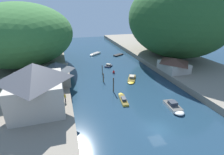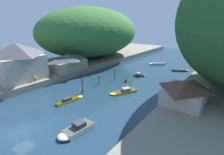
{
  "view_description": "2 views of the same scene",
  "coord_description": "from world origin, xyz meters",
  "px_view_note": "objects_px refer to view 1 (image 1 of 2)",
  "views": [
    {
      "loc": [
        -14.17,
        -20.5,
        19.04
      ],
      "look_at": [
        -2.22,
        19.85,
        1.7
      ],
      "focal_mm": 28.0,
      "sensor_mm": 36.0,
      "label": 1
    },
    {
      "loc": [
        22.6,
        -9.38,
        14.77
      ],
      "look_at": [
        -1.0,
        22.75,
        2.04
      ],
      "focal_mm": 28.0,
      "sensor_mm": 36.0,
      "label": 2
    }
  ],
  "objects_px": {
    "boat_near_quay": "(174,107)",
    "boat_mid_channel": "(132,79)",
    "boat_far_right_bank": "(95,54)",
    "person_by_boathouse": "(60,109)",
    "waterfront_building": "(36,86)",
    "boat_yellow_tender": "(109,65)",
    "boat_cabin_cruiser": "(123,99)",
    "right_bank_cottage": "(174,64)",
    "person_on_quay": "(65,97)",
    "boathouse_shed": "(56,72)",
    "boat_small_dinghy": "(119,55)",
    "channel_buoy_near": "(114,72)"
  },
  "relations": [
    {
      "from": "boathouse_shed",
      "to": "person_on_quay",
      "type": "height_order",
      "value": "boathouse_shed"
    },
    {
      "from": "boat_far_right_bank",
      "to": "channel_buoy_near",
      "type": "relative_size",
      "value": 5.0
    },
    {
      "from": "right_bank_cottage",
      "to": "person_on_quay",
      "type": "bearing_deg",
      "value": -163.34
    },
    {
      "from": "boat_yellow_tender",
      "to": "boat_cabin_cruiser",
      "type": "xyz_separation_m",
      "value": [
        -3.15,
        -22.82,
        -0.02
      ]
    },
    {
      "from": "boat_mid_channel",
      "to": "boat_small_dinghy",
      "type": "bearing_deg",
      "value": -73.91
    },
    {
      "from": "waterfront_building",
      "to": "person_by_boathouse",
      "type": "bearing_deg",
      "value": -40.13
    },
    {
      "from": "boat_cabin_cruiser",
      "to": "boat_small_dinghy",
      "type": "bearing_deg",
      "value": 79.75
    },
    {
      "from": "waterfront_building",
      "to": "boat_mid_channel",
      "type": "xyz_separation_m",
      "value": [
        22.66,
        10.72,
        -5.74
      ]
    },
    {
      "from": "boat_yellow_tender",
      "to": "person_by_boathouse",
      "type": "bearing_deg",
      "value": -84.07
    },
    {
      "from": "person_by_boathouse",
      "to": "waterfront_building",
      "type": "bearing_deg",
      "value": 32.48
    },
    {
      "from": "waterfront_building",
      "to": "boat_cabin_cruiser",
      "type": "distance_m",
      "value": 17.62
    },
    {
      "from": "boat_near_quay",
      "to": "waterfront_building",
      "type": "bearing_deg",
      "value": -7.33
    },
    {
      "from": "person_by_boathouse",
      "to": "boat_mid_channel",
      "type": "bearing_deg",
      "value": -71.63
    },
    {
      "from": "boat_mid_channel",
      "to": "right_bank_cottage",
      "type": "bearing_deg",
      "value": -154.82
    },
    {
      "from": "boat_near_quay",
      "to": "boat_yellow_tender",
      "type": "height_order",
      "value": "boat_near_quay"
    },
    {
      "from": "boat_cabin_cruiser",
      "to": "person_on_quay",
      "type": "xyz_separation_m",
      "value": [
        -12.03,
        0.01,
        2.26
      ]
    },
    {
      "from": "boathouse_shed",
      "to": "boat_yellow_tender",
      "type": "distance_m",
      "value": 20.8
    },
    {
      "from": "waterfront_building",
      "to": "person_on_quay",
      "type": "distance_m",
      "value": 5.87
    },
    {
      "from": "right_bank_cottage",
      "to": "boat_cabin_cruiser",
      "type": "distance_m",
      "value": 21.12
    },
    {
      "from": "boathouse_shed",
      "to": "channel_buoy_near",
      "type": "xyz_separation_m",
      "value": [
        16.35,
        4.99,
        -3.59
      ]
    },
    {
      "from": "boat_small_dinghy",
      "to": "channel_buoy_near",
      "type": "bearing_deg",
      "value": -54.08
    },
    {
      "from": "right_bank_cottage",
      "to": "channel_buoy_near",
      "type": "height_order",
      "value": "right_bank_cottage"
    },
    {
      "from": "boat_far_right_bank",
      "to": "person_on_quay",
      "type": "bearing_deg",
      "value": 119.47
    },
    {
      "from": "boat_near_quay",
      "to": "person_by_boathouse",
      "type": "relative_size",
      "value": 3.33
    },
    {
      "from": "boat_small_dinghy",
      "to": "right_bank_cottage",
      "type": "bearing_deg",
      "value": -14.84
    },
    {
      "from": "right_bank_cottage",
      "to": "boat_far_right_bank",
      "type": "distance_m",
      "value": 34.6
    },
    {
      "from": "boat_near_quay",
      "to": "person_on_quay",
      "type": "distance_m",
      "value": 21.59
    },
    {
      "from": "boat_yellow_tender",
      "to": "boat_far_right_bank",
      "type": "height_order",
      "value": "boat_yellow_tender"
    },
    {
      "from": "boat_yellow_tender",
      "to": "person_on_quay",
      "type": "xyz_separation_m",
      "value": [
        -15.18,
        -22.81,
        2.24
      ]
    },
    {
      "from": "boat_near_quay",
      "to": "boat_cabin_cruiser",
      "type": "distance_m",
      "value": 10.62
    },
    {
      "from": "waterfront_building",
      "to": "boat_mid_channel",
      "type": "height_order",
      "value": "waterfront_building"
    },
    {
      "from": "person_by_boathouse",
      "to": "boat_yellow_tender",
      "type": "bearing_deg",
      "value": -48.44
    },
    {
      "from": "boat_small_dinghy",
      "to": "person_by_boathouse",
      "type": "relative_size",
      "value": 3.21
    },
    {
      "from": "right_bank_cottage",
      "to": "person_by_boathouse",
      "type": "relative_size",
      "value": 4.96
    },
    {
      "from": "boathouse_shed",
      "to": "boat_far_right_bank",
      "type": "bearing_deg",
      "value": 61.79
    },
    {
      "from": "person_by_boathouse",
      "to": "right_bank_cottage",
      "type": "bearing_deg",
      "value": -84.7
    },
    {
      "from": "boathouse_shed",
      "to": "boat_cabin_cruiser",
      "type": "height_order",
      "value": "boathouse_shed"
    },
    {
      "from": "boat_yellow_tender",
      "to": "person_by_boathouse",
      "type": "xyz_separation_m",
      "value": [
        -16.19,
        -26.89,
        2.24
      ]
    },
    {
      "from": "waterfront_building",
      "to": "boat_near_quay",
      "type": "xyz_separation_m",
      "value": [
        25.09,
        -5.36,
        -5.61
      ]
    },
    {
      "from": "waterfront_building",
      "to": "boat_yellow_tender",
      "type": "xyz_separation_m",
      "value": [
        19.77,
        23.87,
        -5.75
      ]
    },
    {
      "from": "boathouse_shed",
      "to": "boat_small_dinghy",
      "type": "xyz_separation_m",
      "value": [
        24.7,
        24.53,
        -3.82
      ]
    },
    {
      "from": "boat_far_right_bank",
      "to": "person_by_boathouse",
      "type": "relative_size",
      "value": 3.31
    },
    {
      "from": "waterfront_building",
      "to": "person_on_quay",
      "type": "relative_size",
      "value": 6.5
    },
    {
      "from": "right_bank_cottage",
      "to": "boat_yellow_tender",
      "type": "height_order",
      "value": "right_bank_cottage"
    },
    {
      "from": "right_bank_cottage",
      "to": "person_by_boathouse",
      "type": "distance_m",
      "value": 34.45
    },
    {
      "from": "person_on_quay",
      "to": "boat_yellow_tender",
      "type": "bearing_deg",
      "value": -55.89
    },
    {
      "from": "waterfront_building",
      "to": "boat_near_quay",
      "type": "distance_m",
      "value": 26.26
    },
    {
      "from": "boat_far_right_bank",
      "to": "boat_cabin_cruiser",
      "type": "height_order",
      "value": "boat_cabin_cruiser"
    },
    {
      "from": "boat_near_quay",
      "to": "boat_mid_channel",
      "type": "bearing_deg",
      "value": -76.66
    },
    {
      "from": "boathouse_shed",
      "to": "waterfront_building",
      "type": "bearing_deg",
      "value": -104.21
    }
  ]
}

